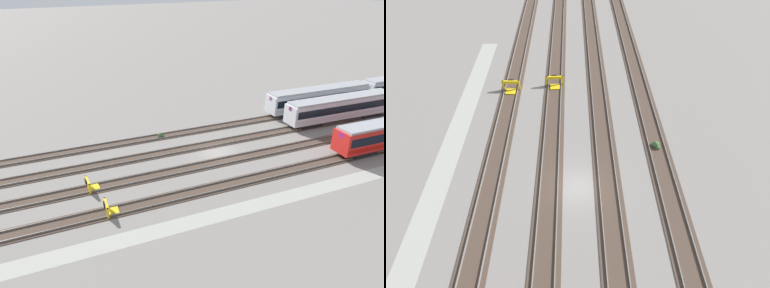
% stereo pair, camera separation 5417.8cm
% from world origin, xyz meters
% --- Properties ---
extents(ground_plane, '(400.00, 400.00, 0.00)m').
position_xyz_m(ground_plane, '(0.00, 0.00, 0.00)').
color(ground_plane, gray).
extents(service_walkway, '(54.00, 2.00, 0.01)m').
position_xyz_m(service_walkway, '(0.00, -11.59, 0.00)').
color(service_walkway, '#9E9E93').
rests_on(service_walkway, ground).
extents(rail_track_nearest, '(90.00, 2.24, 0.21)m').
position_xyz_m(rail_track_nearest, '(0.00, -7.25, 0.04)').
color(rail_track_nearest, '#47382D').
rests_on(rail_track_nearest, ground).
extents(rail_track_near_inner, '(90.00, 2.24, 0.21)m').
position_xyz_m(rail_track_near_inner, '(0.00, -2.42, 0.04)').
color(rail_track_near_inner, '#47382D').
rests_on(rail_track_near_inner, ground).
extents(rail_track_middle, '(90.00, 2.24, 0.21)m').
position_xyz_m(rail_track_middle, '(0.00, 2.42, 0.04)').
color(rail_track_middle, '#47382D').
rests_on(rail_track_middle, ground).
extents(rail_track_far_inner, '(90.00, 2.24, 0.21)m').
position_xyz_m(rail_track_far_inner, '(0.00, 7.25, 0.04)').
color(rail_track_far_inner, '#47382D').
rests_on(rail_track_far_inner, ground).
extents(bumper_stop_nearest_track, '(1.37, 2.01, 1.22)m').
position_xyz_m(bumper_stop_nearest_track, '(-14.85, -7.26, 0.51)').
color(bumper_stop_nearest_track, gold).
rests_on(bumper_stop_nearest_track, ground).
extents(bumper_stop_near_inner_track, '(1.38, 2.01, 1.22)m').
position_xyz_m(bumper_stop_near_inner_track, '(-15.77, -2.40, 0.51)').
color(bumper_stop_near_inner_track, gold).
rests_on(bumper_stop_near_inner_track, ground).
extents(weed_clump, '(0.92, 0.70, 0.64)m').
position_xyz_m(weed_clump, '(-4.95, 7.16, 0.24)').
color(weed_clump, '#38602D').
rests_on(weed_clump, ground).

